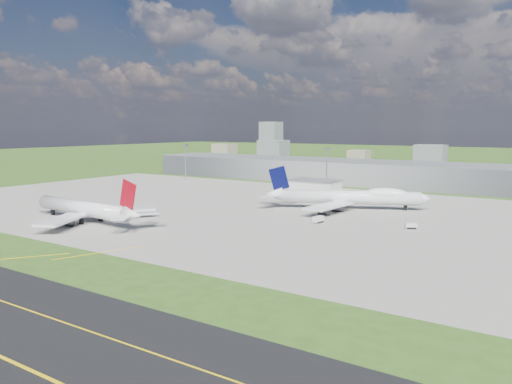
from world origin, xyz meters
The scene contains 20 objects.
ground centered at (0.00, 150.00, 0.00)m, with size 1400.00×1400.00×0.00m, color #2F4A17.
apron centered at (10.00, 40.00, 0.04)m, with size 360.00×190.00×0.08m, color gray.
terminal centered at (0.00, 165.00, 7.50)m, with size 300.00×42.00×15.00m, color gray.
ops_building centered at (10.00, 100.00, 4.00)m, with size 26.00×16.00×8.00m, color silver.
mast_west centered at (-100.00, 115.00, 17.71)m, with size 3.50×2.00×25.90m.
mast_center centered at (10.00, 115.00, 17.71)m, with size 3.50×2.00×25.90m.
airliner_red_twin centered at (-30.06, -24.63, 5.09)m, with size 69.70×54.16×19.12m.
airliner_blue_quad centered at (46.29, 63.32, 5.55)m, with size 72.02×54.63×19.96m.
tug_yellow centered at (-46.73, -2.00, 0.86)m, with size 3.56×2.60×1.63m.
van_white_near centered at (49.34, 24.92, 1.32)m, with size 3.11×5.47×2.62m.
van_white_far centered at (83.86, 33.37, 1.11)m, with size 4.50×3.72×2.17m.
bldg_far_w centered at (-220.00, 320.00, 9.00)m, with size 24.00×20.00×18.00m, color gray.
bldg_w centered at (-140.00, 300.00, 12.00)m, with size 28.00×22.00×24.00m, color slate.
bldg_cw centered at (-60.00, 340.00, 7.00)m, with size 20.00×18.00×14.00m, color gray.
bldg_c centered at (20.00, 310.00, 11.00)m, with size 26.00×20.00×22.00m, color slate.
bldg_tall_w centered at (-180.00, 360.00, 22.00)m, with size 22.00×20.00×44.00m, color slate.
tree_far_w centered at (-200.00, 270.00, 5.18)m, with size 7.20×7.20×8.80m.
tree_w centered at (-110.00, 265.00, 4.86)m, with size 6.75×6.75×8.25m.
tree_c centered at (-20.00, 280.00, 5.84)m, with size 8.10×8.10×9.90m.
tree_e centered at (70.00, 275.00, 5.51)m, with size 7.65×7.65×9.35m.
Camera 1 is at (136.49, -152.43, 38.26)m, focal length 35.00 mm.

